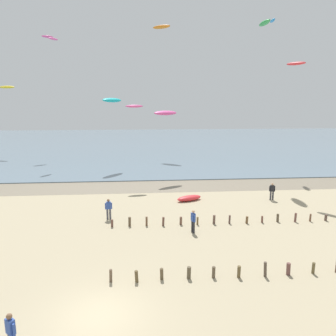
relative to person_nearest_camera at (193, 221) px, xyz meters
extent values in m
plane|color=tan|center=(-5.61, -8.90, -0.92)|extent=(160.00, 160.00, 0.00)
cube|color=#7A6D59|center=(-5.61, 13.12, -0.91)|extent=(120.00, 5.14, 0.01)
cube|color=slate|center=(-5.61, 50.69, -0.87)|extent=(160.00, 70.00, 0.10)
cylinder|color=brown|center=(-5.34, -6.18, -0.56)|extent=(0.17, 0.19, 0.73)
cylinder|color=brown|center=(-3.99, -6.29, -0.59)|extent=(0.20, 0.18, 0.65)
cylinder|color=brown|center=(-2.65, -6.15, -0.60)|extent=(0.19, 0.20, 0.65)
cylinder|color=brown|center=(-1.18, -6.15, -0.58)|extent=(0.22, 0.22, 0.68)
cylinder|color=brown|center=(0.16, -6.17, -0.60)|extent=(0.19, 0.19, 0.64)
cylinder|color=brown|center=(1.53, -6.27, -0.58)|extent=(0.18, 0.20, 0.67)
cylinder|color=brown|center=(2.98, -6.28, -0.50)|extent=(0.19, 0.18, 0.85)
cylinder|color=brown|center=(4.32, -6.20, -0.58)|extent=(0.23, 0.23, 0.69)
cylinder|color=brown|center=(5.75, -6.19, -0.59)|extent=(0.17, 0.19, 0.66)
cylinder|color=brown|center=(-5.96, 1.54, -0.63)|extent=(0.20, 0.18, 0.58)
cylinder|color=brown|center=(-4.63, 1.61, -0.56)|extent=(0.21, 0.21, 0.72)
cylinder|color=brown|center=(-3.34, 1.58, -0.56)|extent=(0.17, 0.17, 0.72)
cylinder|color=brown|center=(-2.07, 1.48, -0.58)|extent=(0.20, 0.20, 0.69)
cylinder|color=brown|center=(-0.70, 1.59, -0.61)|extent=(0.20, 0.22, 0.63)
cylinder|color=brown|center=(0.58, 1.48, -0.61)|extent=(0.15, 0.18, 0.62)
cylinder|color=brown|center=(1.89, 1.52, -0.56)|extent=(0.21, 0.21, 0.72)
cylinder|color=brown|center=(3.11, 1.52, -0.58)|extent=(0.16, 0.15, 0.68)
cylinder|color=brown|center=(4.47, 1.45, -0.64)|extent=(0.20, 0.21, 0.57)
cylinder|color=brown|center=(5.71, 1.49, -0.64)|extent=(0.17, 0.17, 0.56)
cylinder|color=brown|center=(7.01, 1.58, -0.59)|extent=(0.19, 0.22, 0.65)
cylinder|color=brown|center=(8.39, 1.45, -0.56)|extent=(0.21, 0.20, 0.74)
cylinder|color=brown|center=(9.63, 1.47, -0.61)|extent=(0.14, 0.17, 0.62)
cylinder|color=brown|center=(10.94, 1.52, -0.66)|extent=(0.21, 0.22, 0.52)
cylinder|color=#232328|center=(0.03, -0.10, -0.48)|extent=(0.16, 0.16, 0.88)
cylinder|color=#232328|center=(-0.03, 0.10, -0.48)|extent=(0.16, 0.16, 0.88)
cube|color=#2D4CA5|center=(0.00, 0.00, 0.26)|extent=(0.32, 0.41, 0.60)
sphere|color=tan|center=(0.00, 0.00, 0.68)|extent=(0.22, 0.22, 0.22)
cylinder|color=#2D4CA5|center=(0.08, -0.23, 0.21)|extent=(0.09, 0.09, 0.52)
cylinder|color=#2D4CA5|center=(-0.08, 0.23, 0.21)|extent=(0.09, 0.09, 0.52)
cylinder|color=#4C4C56|center=(-6.47, 3.16, -0.48)|extent=(0.16, 0.16, 0.88)
cylinder|color=#4C4C56|center=(-6.25, 3.20, -0.48)|extent=(0.16, 0.16, 0.88)
cube|color=#2D4CA5|center=(-6.36, 3.18, 0.26)|extent=(0.39, 0.28, 0.60)
sphere|color=brown|center=(-6.36, 3.18, 0.68)|extent=(0.22, 0.22, 0.22)
cylinder|color=#2D4CA5|center=(-6.59, 3.14, 0.21)|extent=(0.09, 0.09, 0.52)
cylinder|color=#2D4CA5|center=(-6.12, 3.23, 0.21)|extent=(0.09, 0.09, 0.52)
cylinder|color=#383842|center=(8.88, 7.18, -0.48)|extent=(0.16, 0.16, 0.88)
cylinder|color=#383842|center=(8.67, 7.21, -0.48)|extent=(0.16, 0.16, 0.88)
cube|color=black|center=(8.77, 7.19, 0.26)|extent=(0.39, 0.26, 0.60)
sphere|color=tan|center=(8.77, 7.19, 0.68)|extent=(0.22, 0.22, 0.22)
cylinder|color=black|center=(9.01, 7.16, 0.21)|extent=(0.09, 0.09, 0.52)
cylinder|color=black|center=(8.54, 7.23, 0.21)|extent=(0.09, 0.09, 0.52)
cube|color=#2D4CA5|center=(-8.57, -10.90, 0.26)|extent=(0.42, 0.40, 0.60)
sphere|color=brown|center=(-8.57, -10.90, 0.68)|extent=(0.22, 0.22, 0.22)
cylinder|color=#2D4CA5|center=(-8.38, -11.05, 0.21)|extent=(0.09, 0.09, 0.52)
cylinder|color=#2D4CA5|center=(-8.75, -10.75, 0.21)|extent=(0.09, 0.09, 0.52)
ellipsoid|color=red|center=(0.82, 7.64, -0.67)|extent=(2.68, 1.78, 0.50)
ellipsoid|color=green|center=(10.53, 16.53, 17.16)|extent=(1.11, 2.91, 0.62)
ellipsoid|color=#19B2B7|center=(-7.63, 23.78, 8.56)|extent=(3.15, 3.59, 0.79)
ellipsoid|color=#2384D1|center=(13.65, 22.19, 18.75)|extent=(1.09, 2.00, 0.54)
ellipsoid|color=yellow|center=(-26.34, 36.62, 10.76)|extent=(3.00, 1.65, 0.53)
ellipsoid|color=#E54C99|center=(-0.78, 17.03, 7.06)|extent=(3.26, 2.49, 0.71)
ellipsoid|color=#E54C99|center=(-4.40, 14.69, 7.89)|extent=(2.04, 0.94, 0.36)
ellipsoid|color=#E54C99|center=(-19.22, 37.35, 19.05)|extent=(2.05, 1.74, 0.49)
ellipsoid|color=#E54C99|center=(-16.37, 29.46, 17.36)|extent=(1.47, 1.91, 0.35)
ellipsoid|color=red|center=(11.56, 10.11, 12.05)|extent=(1.74, 1.97, 0.38)
ellipsoid|color=orange|center=(0.00, 37.35, 20.92)|extent=(3.48, 2.93, 0.62)
camera|label=1|loc=(-3.55, -21.90, 8.47)|focal=34.65mm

